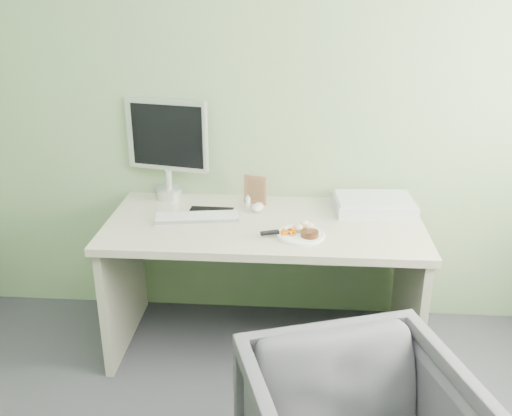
# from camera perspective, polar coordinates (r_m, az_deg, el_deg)

# --- Properties ---
(wall_back) EXTENTS (3.50, 0.00, 3.50)m
(wall_back) POSITION_cam_1_polar(r_m,az_deg,el_deg) (3.07, 1.33, 12.12)
(wall_back) COLOR gray
(wall_back) RESTS_ON floor
(desk) EXTENTS (1.60, 0.75, 0.73)m
(desk) POSITION_cam_1_polar(r_m,az_deg,el_deg) (2.96, 0.83, -4.64)
(desk) COLOR beige
(desk) RESTS_ON floor
(plate) EXTENTS (0.23, 0.23, 0.01)m
(plate) POSITION_cam_1_polar(r_m,az_deg,el_deg) (2.73, 4.51, -2.70)
(plate) COLOR white
(plate) RESTS_ON desk
(steak) EXTENTS (0.10, 0.10, 0.03)m
(steak) POSITION_cam_1_polar(r_m,az_deg,el_deg) (2.70, 5.40, -2.57)
(steak) COLOR black
(steak) RESTS_ON plate
(potato_pile) EXTENTS (0.11, 0.08, 0.05)m
(potato_pile) POSITION_cam_1_polar(r_m,az_deg,el_deg) (2.77, 4.98, -1.64)
(potato_pile) COLOR tan
(potato_pile) RESTS_ON plate
(carrot_heap) EXTENTS (0.06, 0.06, 0.04)m
(carrot_heap) POSITION_cam_1_polar(r_m,az_deg,el_deg) (2.72, 3.22, -2.28)
(carrot_heap) COLOR orange
(carrot_heap) RESTS_ON plate
(steak_knife) EXTENTS (0.23, 0.10, 0.02)m
(steak_knife) POSITION_cam_1_polar(r_m,az_deg,el_deg) (2.71, 2.15, -2.41)
(steak_knife) COLOR silver
(steak_knife) RESTS_ON plate
(mousepad) EXTENTS (0.24, 0.21, 0.00)m
(mousepad) POSITION_cam_1_polar(r_m,az_deg,el_deg) (2.99, -4.67, -0.60)
(mousepad) COLOR black
(mousepad) RESTS_ON desk
(keyboard) EXTENTS (0.43, 0.19, 0.02)m
(keyboard) POSITION_cam_1_polar(r_m,az_deg,el_deg) (2.92, -5.90, -0.92)
(keyboard) COLOR white
(keyboard) RESTS_ON desk
(computer_mouse) EXTENTS (0.08, 0.11, 0.04)m
(computer_mouse) POSITION_cam_1_polar(r_m,az_deg,el_deg) (3.02, 0.18, 0.09)
(computer_mouse) COLOR white
(computer_mouse) RESTS_ON desk
(photo_frame) EXTENTS (0.13, 0.05, 0.16)m
(photo_frame) POSITION_cam_1_polar(r_m,az_deg,el_deg) (3.09, -0.05, 1.82)
(photo_frame) COLOR #A56D4D
(photo_frame) RESTS_ON desk
(eyedrop_bottle) EXTENTS (0.03, 0.03, 0.08)m
(eyedrop_bottle) POSITION_cam_1_polar(r_m,az_deg,el_deg) (3.05, -0.82, 0.65)
(eyedrop_bottle) COLOR white
(eyedrop_bottle) RESTS_ON desk
(scanner) EXTENTS (0.43, 0.30, 0.06)m
(scanner) POSITION_cam_1_polar(r_m,az_deg,el_deg) (3.08, 11.73, 0.28)
(scanner) COLOR silver
(scanner) RESTS_ON desk
(monitor) EXTENTS (0.46, 0.17, 0.55)m
(monitor) POSITION_cam_1_polar(r_m,az_deg,el_deg) (3.15, -8.87, 6.39)
(monitor) COLOR silver
(monitor) RESTS_ON desk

